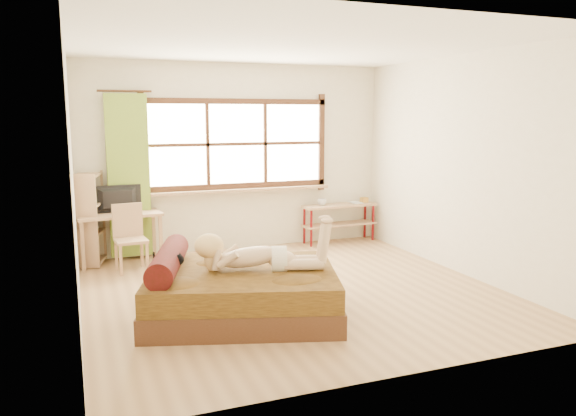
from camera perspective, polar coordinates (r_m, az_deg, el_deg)
name	(u,v)px	position (r m, az deg, el deg)	size (l,w,h in m)	color
floor	(292,291)	(6.42, 0.46, -8.42)	(4.50, 4.50, 0.00)	#9E754C
ceiling	(293,44)	(6.15, 0.49, 16.28)	(4.50, 4.50, 0.00)	white
wall_back	(237,158)	(8.27, -5.23, 5.11)	(4.50, 4.50, 0.00)	silver
wall_front	(406,201)	(4.14, 11.87, 0.66)	(4.50, 4.50, 0.00)	silver
wall_left	(73,181)	(5.72, -21.04, 2.62)	(4.50, 4.50, 0.00)	silver
wall_right	(462,166)	(7.26, 17.29, 4.14)	(4.50, 4.50, 0.00)	silver
window	(237,147)	(8.23, -5.19, 6.20)	(2.80, 0.16, 1.46)	#FFEDBF
curtain	(129,176)	(7.89, -15.88, 3.13)	(0.55, 0.10, 2.20)	olive
bed	(238,290)	(5.63, -5.09, -8.35)	(2.19, 1.95, 0.70)	#381F10
woman	(258,242)	(5.50, -3.04, -3.50)	(1.29, 0.37, 0.55)	#D0AA86
kitten	(167,263)	(5.49, -12.22, -5.51)	(0.28, 0.11, 0.22)	black
desk	(119,220)	(7.78, -16.78, -1.18)	(1.13, 0.60, 0.68)	tan
monitor	(118,199)	(7.79, -16.90, 0.85)	(0.63, 0.08, 0.37)	black
chair	(129,234)	(7.44, -15.81, -2.51)	(0.41, 0.41, 0.85)	tan
pipe_shelf	(340,214)	(8.79, 5.30, -0.63)	(1.21, 0.37, 0.68)	tan
cup	(322,202)	(8.62, 3.46, 0.61)	(0.13, 0.13, 0.10)	gray
book	(351,203)	(8.84, 6.41, 0.51)	(0.16, 0.22, 0.02)	gray
bookshelf	(90,218)	(7.86, -19.51, -0.98)	(0.42, 0.59, 1.22)	tan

